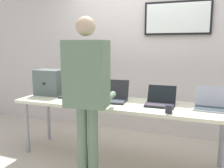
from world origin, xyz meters
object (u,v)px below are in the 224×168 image
object	(u,v)px
workbench	(118,107)
laptop_station_0	(76,93)
laptop_station_1	(115,96)
laptop_station_2	(160,101)
person	(87,85)
coffee_mug	(169,109)
equipment_box	(51,82)
laptop_station_3	(210,104)

from	to	relation	value
workbench	laptop_station_0	distance (m)	0.67
workbench	laptop_station_0	bearing A→B (deg)	171.56
workbench	laptop_station_0	size ratio (longest dim) A/B	6.95
laptop_station_1	laptop_station_2	distance (m)	0.59
person	laptop_station_0	bearing A→B (deg)	126.37
laptop_station_1	laptop_station_2	world-z (taller)	laptop_station_1
workbench	laptop_station_2	xyz separation A→B (m)	(0.53, 0.07, 0.11)
workbench	laptop_station_2	size ratio (longest dim) A/B	7.52
laptop_station_0	laptop_station_1	xyz separation A→B (m)	(0.59, -0.03, 0.00)
person	laptop_station_2	bearing A→B (deg)	46.45
workbench	coffee_mug	size ratio (longest dim) A/B	30.34
equipment_box	coffee_mug	bearing A→B (deg)	-12.42
laptop_station_0	laptop_station_3	distance (m)	1.75
coffee_mug	workbench	bearing A→B (deg)	159.54
laptop_station_1	coffee_mug	xyz separation A→B (m)	(0.74, -0.32, -0.02)
laptop_station_0	person	size ratio (longest dim) A/B	0.22
coffee_mug	equipment_box	bearing A→B (deg)	167.58
equipment_box	laptop_station_0	xyz separation A→B (m)	(0.45, -0.04, -0.13)
workbench	laptop_station_2	bearing A→B (deg)	7.07
equipment_box	laptop_station_0	bearing A→B (deg)	-5.49
person	coffee_mug	bearing A→B (deg)	25.03
equipment_box	laptop_station_3	size ratio (longest dim) A/B	1.07
equipment_box	person	distance (m)	1.24
equipment_box	person	xyz separation A→B (m)	(0.98, -0.76, 0.13)
equipment_box	laptop_station_2	bearing A→B (deg)	-2.63
laptop_station_3	workbench	bearing A→B (deg)	-174.80
equipment_box	laptop_station_1	bearing A→B (deg)	-4.07
laptop_station_3	coffee_mug	xyz separation A→B (m)	(-0.42, -0.35, -0.01)
laptop_station_0	workbench	bearing A→B (deg)	-8.44
equipment_box	laptop_station_3	bearing A→B (deg)	-1.07
laptop_station_0	laptop_station_2	distance (m)	1.18
laptop_station_0	laptop_station_2	bearing A→B (deg)	-1.55
person	coffee_mug	distance (m)	0.92
workbench	laptop_station_3	xyz separation A→B (m)	(1.09, 0.10, 0.11)
workbench	laptop_station_3	size ratio (longest dim) A/B	7.32
equipment_box	person	size ratio (longest dim) A/B	0.22
laptop_station_2	laptop_station_0	bearing A→B (deg)	178.45
equipment_box	laptop_station_3	distance (m)	2.20
laptop_station_1	laptop_station_3	world-z (taller)	laptop_station_1
laptop_station_1	laptop_station_0	bearing A→B (deg)	177.01
equipment_box	laptop_station_2	distance (m)	1.64
workbench	coffee_mug	bearing A→B (deg)	-20.46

